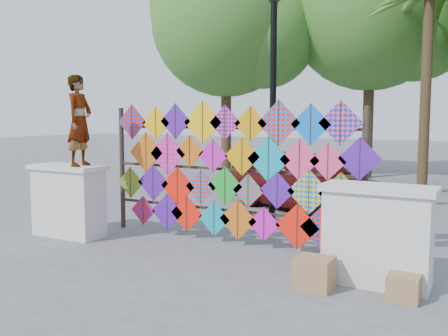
{
  "coord_description": "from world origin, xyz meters",
  "views": [
    {
      "loc": [
        3.98,
        -6.57,
        2.15
      ],
      "look_at": [
        0.04,
        0.6,
        1.29
      ],
      "focal_mm": 40.0,
      "sensor_mm": 36.0,
      "label": 1
    }
  ],
  "objects": [
    {
      "name": "ground",
      "position": [
        0.0,
        0.0,
        0.0
      ],
      "size": [
        80.0,
        80.0,
        0.0
      ],
      "primitive_type": "plane",
      "color": "slate",
      "rests_on": "ground"
    },
    {
      "name": "vendor_woman",
      "position": [
        -2.38,
        -0.2,
        2.07
      ],
      "size": [
        0.47,
        0.63,
        1.57
      ],
      "primitive_type": "imported",
      "rotation": [
        0.0,
        0.0,
        1.75
      ],
      "color": "#99999E",
      "rests_on": "parapet_left"
    },
    {
      "name": "sedan",
      "position": [
        0.19,
        4.2,
        0.71
      ],
      "size": [
        4.47,
        3.24,
        1.41
      ],
      "primitive_type": "imported",
      "rotation": [
        0.0,
        0.0,
        1.14
      ],
      "color": "#560F0E",
      "rests_on": "ground"
    },
    {
      "name": "parapet_left",
      "position": [
        -2.7,
        -0.2,
        0.65
      ],
      "size": [
        1.4,
        0.65,
        1.28
      ],
      "color": "silver",
      "rests_on": "ground"
    },
    {
      "name": "cardboard_box_near",
      "position": [
        2.06,
        -0.75,
        0.2
      ],
      "size": [
        0.45,
        0.4,
        0.4
      ],
      "primitive_type": "cube",
      "color": "#A17F4E",
      "rests_on": "ground"
    },
    {
      "name": "palm_tree",
      "position": [
        2.2,
        8.0,
        4.95
      ],
      "size": [
        3.62,
        3.62,
        5.83
      ],
      "color": "#4F3A22",
      "rests_on": "ground"
    },
    {
      "name": "tree_west",
      "position": [
        -4.4,
        9.03,
        5.38
      ],
      "size": [
        5.85,
        5.2,
        8.01
      ],
      "color": "#4F3A22",
      "rests_on": "ground"
    },
    {
      "name": "parapet_right",
      "position": [
        2.7,
        -0.2,
        0.65
      ],
      "size": [
        1.4,
        0.65,
        1.28
      ],
      "color": "silver",
      "rests_on": "ground"
    },
    {
      "name": "cardboard_box_far",
      "position": [
        3.1,
        -0.62,
        0.15
      ],
      "size": [
        0.36,
        0.33,
        0.31
      ],
      "primitive_type": "cube",
      "color": "#A17F4E",
      "rests_on": "ground"
    },
    {
      "name": "tree_mid",
      "position": [
        0.11,
        11.03,
        5.77
      ],
      "size": [
        6.3,
        5.6,
        8.61
      ],
      "color": "#4F3A22",
      "rests_on": "ground"
    },
    {
      "name": "lamppost",
      "position": [
        0.3,
        2.0,
        2.69
      ],
      "size": [
        0.28,
        0.28,
        4.46
      ],
      "color": "black",
      "rests_on": "ground"
    },
    {
      "name": "kite_rack",
      "position": [
        0.11,
        0.72,
        1.22
      ],
      "size": [
        4.9,
        0.24,
        2.42
      ],
      "color": "#2F231A",
      "rests_on": "ground"
    }
  ]
}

